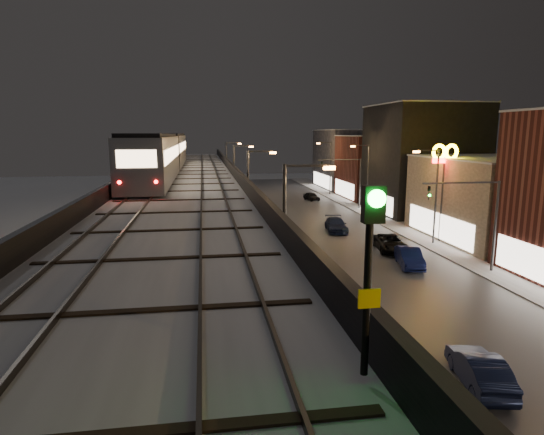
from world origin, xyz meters
TOP-DOWN VIEW (x-y plane):
  - road_surface at (7.50, 35.00)m, footprint 17.00×120.00m
  - sidewalk_right at (17.50, 35.00)m, footprint 4.00×120.00m
  - under_viaduct_pavement at (-6.00, 35.00)m, footprint 11.00×120.00m
  - elevated_viaduct at (-6.00, 31.84)m, footprint 9.00×100.00m
  - viaduct_trackbed at (-6.01, 31.97)m, footprint 8.40×100.00m
  - viaduct_parapet_streetside at (-1.65, 32.00)m, footprint 0.30×100.00m
  - viaduct_parapet_far at (-10.35, 32.00)m, footprint 0.30×100.00m
  - building_c at (23.99, 32.00)m, footprint 12.20×15.20m
  - building_d at (23.99, 48.00)m, footprint 12.20×13.20m
  - building_e at (23.99, 62.00)m, footprint 12.20×12.20m
  - building_f at (23.99, 76.00)m, footprint 12.20×16.20m
  - streetlight_left_1 at (-0.43, 13.00)m, footprint 2.57×0.28m
  - streetlight_left_2 at (-0.43, 31.00)m, footprint 2.57×0.28m
  - streetlight_right_2 at (16.73, 31.00)m, footprint 2.56×0.28m
  - streetlight_left_3 at (-0.43, 49.00)m, footprint 2.57×0.28m
  - streetlight_right_3 at (16.73, 49.00)m, footprint 2.56×0.28m
  - streetlight_left_4 at (-0.43, 67.00)m, footprint 2.57×0.28m
  - streetlight_right_4 at (16.73, 67.00)m, footprint 2.56×0.28m
  - traffic_light_rig_a at (15.84, 22.00)m, footprint 6.10×0.34m
  - traffic_light_rig_b at (15.84, 52.00)m, footprint 6.10×0.34m
  - subway_train at (-8.50, 39.39)m, footprint 3.19×39.21m
  - rail_signal at (-2.10, -2.11)m, footprint 0.35×0.43m
  - car_taxi at (0.59, 5.17)m, footprint 2.28×4.45m
  - car_near_white at (6.58, 7.46)m, footprint 2.35×4.56m
  - car_mid_silver at (3.44, 22.68)m, footprint 3.57×5.49m
  - car_far_white at (2.08, 78.11)m, footprint 1.76×4.36m
  - car_onc_silver at (11.36, 24.17)m, footprint 2.63×4.85m
  - car_onc_dark at (11.82, 28.98)m, footprint 3.04×5.44m
  - car_onc_white at (9.41, 37.71)m, footprint 2.69×5.23m
  - car_onc_red at (12.25, 60.73)m, footprint 2.26×3.91m
  - sign_mcdonalds at (18.00, 31.66)m, footprint 2.82×0.61m

SIDE VIEW (x-z plane):
  - road_surface at x=7.50m, z-range 0.00..0.06m
  - under_viaduct_pavement at x=-6.00m, z-range 0.00..0.06m
  - sidewalk_right at x=17.50m, z-range 0.00..0.14m
  - car_onc_red at x=12.25m, z-range 0.00..1.25m
  - car_mid_silver at x=3.44m, z-range 0.00..1.40m
  - car_near_white at x=6.58m, z-range 0.00..1.43m
  - car_onc_dark at x=11.82m, z-range 0.00..1.44m
  - car_taxi at x=0.59m, z-range 0.00..1.45m
  - car_onc_white at x=9.41m, z-range 0.00..1.45m
  - car_far_white at x=2.08m, z-range 0.00..1.49m
  - car_onc_silver at x=11.36m, z-range 0.00..1.52m
  - building_c at x=23.99m, z-range 0.00..8.16m
  - traffic_light_rig_a at x=15.84m, z-range 1.00..8.00m
  - traffic_light_rig_b at x=15.84m, z-range 1.00..8.00m
  - building_e at x=23.99m, z-range 0.00..10.16m
  - streetlight_left_1 at x=-0.43m, z-range 0.74..9.74m
  - streetlight_left_2 at x=-0.43m, z-range 0.74..9.74m
  - streetlight_right_2 at x=16.73m, z-range 0.74..9.74m
  - streetlight_left_3 at x=-0.43m, z-range 0.74..9.74m
  - streetlight_right_3 at x=16.73m, z-range 0.74..9.74m
  - streetlight_left_4 at x=-0.43m, z-range 0.74..9.74m
  - streetlight_right_4 at x=16.73m, z-range 0.74..9.74m
  - building_f at x=23.99m, z-range 0.00..11.16m
  - elevated_viaduct at x=-6.00m, z-range 2.47..8.77m
  - viaduct_trackbed at x=-6.01m, z-range 6.23..6.55m
  - viaduct_parapet_streetside at x=-1.65m, z-range 6.30..7.40m
  - viaduct_parapet_far at x=-10.35m, z-range 6.30..7.40m
  - building_d at x=23.99m, z-range 0.00..14.16m
  - sign_mcdonalds at x=18.00m, z-range 2.89..12.37m
  - subway_train at x=-8.50m, z-range 6.61..10.42m
  - rail_signal at x=-2.10m, z-range 7.26..10.32m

